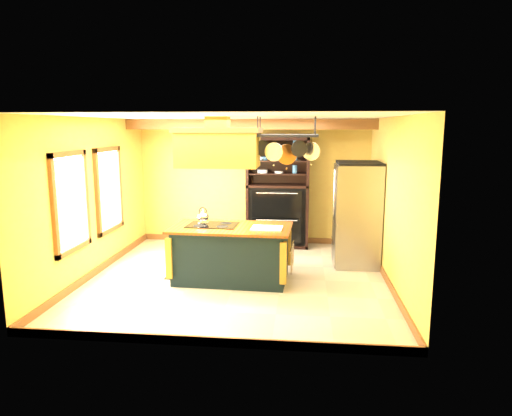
% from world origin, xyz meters
% --- Properties ---
extents(floor, '(5.00, 5.00, 0.00)m').
position_xyz_m(floor, '(0.00, 0.00, 0.00)').
color(floor, beige).
rests_on(floor, ground).
extents(ceiling, '(5.00, 5.00, 0.00)m').
position_xyz_m(ceiling, '(0.00, 0.00, 2.70)').
color(ceiling, white).
rests_on(ceiling, wall_back).
extents(wall_back, '(5.00, 0.02, 2.70)m').
position_xyz_m(wall_back, '(0.00, 2.50, 1.35)').
color(wall_back, '#D9B84F').
rests_on(wall_back, floor).
extents(wall_front, '(5.00, 0.02, 2.70)m').
position_xyz_m(wall_front, '(0.00, -2.50, 1.35)').
color(wall_front, '#D9B84F').
rests_on(wall_front, floor).
extents(wall_left, '(0.02, 5.00, 2.70)m').
position_xyz_m(wall_left, '(-2.50, 0.00, 1.35)').
color(wall_left, '#D9B84F').
rests_on(wall_left, floor).
extents(wall_right, '(0.02, 5.00, 2.70)m').
position_xyz_m(wall_right, '(2.50, 0.00, 1.35)').
color(wall_right, '#D9B84F').
rests_on(wall_right, floor).
extents(ceiling_beam, '(5.00, 0.15, 0.20)m').
position_xyz_m(ceiling_beam, '(0.00, 1.70, 2.59)').
color(ceiling_beam, brown).
rests_on(ceiling_beam, ceiling).
extents(window_near, '(0.06, 1.06, 1.56)m').
position_xyz_m(window_near, '(-2.47, -0.80, 1.40)').
color(window_near, brown).
rests_on(window_near, wall_left).
extents(window_far, '(0.06, 1.06, 1.56)m').
position_xyz_m(window_far, '(-2.47, 0.60, 1.40)').
color(window_far, brown).
rests_on(window_far, wall_left).
extents(kitchen_island, '(2.02, 1.18, 1.11)m').
position_xyz_m(kitchen_island, '(-0.09, -0.12, 0.47)').
color(kitchen_island, black).
rests_on(kitchen_island, floor).
extents(range_hood, '(1.37, 0.78, 0.80)m').
position_xyz_m(range_hood, '(-0.29, -0.12, 2.24)').
color(range_hood, '#B06F2C').
rests_on(range_hood, ceiling).
extents(pot_rack, '(1.06, 0.49, 0.76)m').
position_xyz_m(pot_rack, '(0.82, -0.11, 2.30)').
color(pot_rack, black).
rests_on(pot_rack, ceiling).
extents(refrigerator, '(0.81, 0.96, 1.87)m').
position_xyz_m(refrigerator, '(2.08, 1.04, 0.91)').
color(refrigerator, gray).
rests_on(refrigerator, floor).
extents(hutch, '(1.32, 0.60, 2.33)m').
position_xyz_m(hutch, '(0.55, 2.25, 0.90)').
color(hutch, black).
rests_on(hutch, floor).
extents(floor_register, '(0.28, 0.13, 0.01)m').
position_xyz_m(floor_register, '(-1.09, -0.17, 0.01)').
color(floor_register, black).
rests_on(floor_register, floor).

